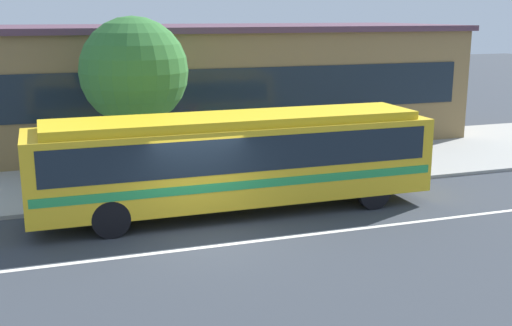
# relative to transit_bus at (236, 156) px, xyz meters

# --- Properties ---
(ground_plane) EXTENTS (120.00, 120.00, 0.00)m
(ground_plane) POSITION_rel_transit_bus_xyz_m (-1.42, -1.75, -1.66)
(ground_plane) COLOR #33383F
(sidewalk_slab) EXTENTS (60.00, 8.00, 0.12)m
(sidewalk_slab) POSITION_rel_transit_bus_xyz_m (-1.42, 5.35, -1.60)
(sidewalk_slab) COLOR #999892
(sidewalk_slab) RESTS_ON ground_plane
(lane_stripe_center) EXTENTS (56.00, 0.16, 0.01)m
(lane_stripe_center) POSITION_rel_transit_bus_xyz_m (-1.42, -2.55, -1.66)
(lane_stripe_center) COLOR silver
(lane_stripe_center) RESTS_ON ground_plane
(transit_bus) EXTENTS (11.59, 2.43, 2.85)m
(transit_bus) POSITION_rel_transit_bus_xyz_m (0.00, 0.00, 0.00)
(transit_bus) COLOR gold
(transit_bus) RESTS_ON ground_plane
(pedestrian_waiting_near_sign) EXTENTS (0.44, 0.44, 1.70)m
(pedestrian_waiting_near_sign) POSITION_rel_transit_bus_xyz_m (0.69, 2.81, -0.55)
(pedestrian_waiting_near_sign) COLOR #2C3040
(pedestrian_waiting_near_sign) RESTS_ON sidewalk_slab
(pedestrian_walking_along_curb) EXTENTS (0.44, 0.44, 1.72)m
(pedestrian_walking_along_curb) POSITION_rel_transit_bus_xyz_m (1.34, 2.43, -0.54)
(pedestrian_walking_along_curb) COLOR #383E42
(pedestrian_walking_along_curb) RESTS_ON sidewalk_slab
(street_tree_near_stop) EXTENTS (3.59, 3.59, 5.47)m
(street_tree_near_stop) POSITION_rel_transit_bus_xyz_m (-2.21, 4.26, 2.12)
(street_tree_near_stop) COLOR brown
(street_tree_near_stop) RESTS_ON sidewalk_slab
(station_building) EXTENTS (21.24, 8.39, 5.14)m
(station_building) POSITION_rel_transit_bus_xyz_m (2.57, 10.81, 0.92)
(station_building) COLOR olive
(station_building) RESTS_ON ground_plane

